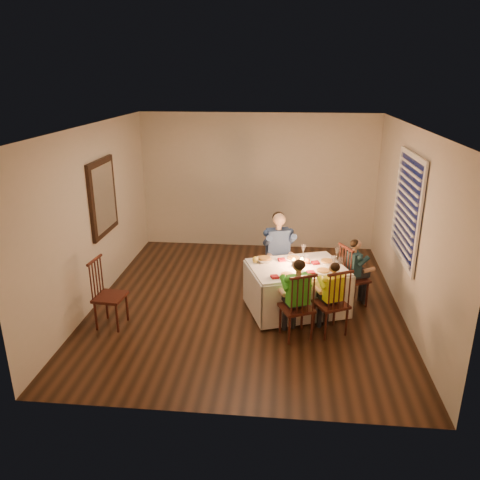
# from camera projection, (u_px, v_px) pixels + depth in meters

# --- Properties ---
(ground) EXTENTS (5.00, 5.00, 0.00)m
(ground) POSITION_uv_depth(u_px,v_px,m) (247.00, 302.00, 7.09)
(ground) COLOR black
(ground) RESTS_ON ground
(wall_left) EXTENTS (0.02, 5.00, 2.60)m
(wall_left) POSITION_uv_depth(u_px,v_px,m) (95.00, 216.00, 6.86)
(wall_left) COLOR beige
(wall_left) RESTS_ON ground
(wall_right) EXTENTS (0.02, 5.00, 2.60)m
(wall_right) POSITION_uv_depth(u_px,v_px,m) (410.00, 225.00, 6.44)
(wall_right) COLOR beige
(wall_right) RESTS_ON ground
(wall_back) EXTENTS (4.50, 0.02, 2.60)m
(wall_back) POSITION_uv_depth(u_px,v_px,m) (258.00, 182.00, 8.99)
(wall_back) COLOR beige
(wall_back) RESTS_ON ground
(ceiling) EXTENTS (5.00, 5.00, 0.00)m
(ceiling) POSITION_uv_depth(u_px,v_px,m) (248.00, 127.00, 6.21)
(ceiling) COLOR white
(ceiling) RESTS_ON wall_back
(dining_table) EXTENTS (1.58, 1.35, 0.66)m
(dining_table) POSITION_uv_depth(u_px,v_px,m) (297.00, 279.00, 6.68)
(dining_table) COLOR white
(dining_table) RESTS_ON ground
(chair_adult) EXTENTS (0.48, 0.46, 0.95)m
(chair_adult) POSITION_uv_depth(u_px,v_px,m) (277.00, 289.00, 7.53)
(chair_adult) COLOR #35160E
(chair_adult) RESTS_ON ground
(chair_near_left) EXTENTS (0.50, 0.49, 0.95)m
(chair_near_left) POSITION_uv_depth(u_px,v_px,m) (295.00, 336.00, 6.16)
(chair_near_left) COLOR #35160E
(chair_near_left) RESTS_ON ground
(chair_near_right) EXTENTS (0.51, 0.51, 0.95)m
(chair_near_right) POSITION_uv_depth(u_px,v_px,m) (329.00, 332.00, 6.26)
(chair_near_right) COLOR #35160E
(chair_near_right) RESTS_ON ground
(chair_end) EXTENTS (0.50, 0.51, 0.95)m
(chair_end) POSITION_uv_depth(u_px,v_px,m) (351.00, 304.00, 7.03)
(chair_end) COLOR #35160E
(chair_end) RESTS_ON ground
(chair_extra) EXTENTS (0.41, 0.43, 0.97)m
(chair_extra) POSITION_uv_depth(u_px,v_px,m) (113.00, 325.00, 6.44)
(chair_extra) COLOR #35160E
(chair_extra) RESTS_ON ground
(adult) EXTENTS (0.57, 0.54, 1.27)m
(adult) POSITION_uv_depth(u_px,v_px,m) (277.00, 289.00, 7.53)
(adult) COLOR #314F7C
(adult) RESTS_ON ground
(child_green) EXTENTS (0.48, 0.46, 1.10)m
(child_green) POSITION_uv_depth(u_px,v_px,m) (295.00, 336.00, 6.16)
(child_green) COLOR green
(child_green) RESTS_ON ground
(child_yellow) EXTENTS (0.42, 0.41, 1.02)m
(child_yellow) POSITION_uv_depth(u_px,v_px,m) (329.00, 332.00, 6.26)
(child_yellow) COLOR yellow
(child_yellow) RESTS_ON ground
(child_teal) EXTENTS (0.42, 0.43, 1.03)m
(child_teal) POSITION_uv_depth(u_px,v_px,m) (351.00, 304.00, 7.03)
(child_teal) COLOR #1A3741
(child_teal) RESTS_ON ground
(setting_adult) EXTENTS (0.33, 0.33, 0.02)m
(setting_adult) POSITION_uv_depth(u_px,v_px,m) (293.00, 259.00, 6.85)
(setting_adult) COLOR white
(setting_adult) RESTS_ON dining_table
(setting_green) EXTENTS (0.33, 0.33, 0.02)m
(setting_green) POSITION_uv_depth(u_px,v_px,m) (287.00, 276.00, 6.28)
(setting_green) COLOR white
(setting_green) RESTS_ON dining_table
(setting_yellow) EXTENTS (0.33, 0.33, 0.02)m
(setting_yellow) POSITION_uv_depth(u_px,v_px,m) (323.00, 271.00, 6.41)
(setting_yellow) COLOR white
(setting_yellow) RESTS_ON dining_table
(setting_teal) EXTENTS (0.33, 0.33, 0.02)m
(setting_teal) POSITION_uv_depth(u_px,v_px,m) (327.00, 262.00, 6.74)
(setting_teal) COLOR white
(setting_teal) RESTS_ON dining_table
(candle_left) EXTENTS (0.06, 0.06, 0.10)m
(candle_left) POSITION_uv_depth(u_px,v_px,m) (293.00, 263.00, 6.58)
(candle_left) COLOR white
(candle_left) RESTS_ON dining_table
(candle_right) EXTENTS (0.06, 0.06, 0.10)m
(candle_right) POSITION_uv_depth(u_px,v_px,m) (302.00, 263.00, 6.61)
(candle_right) COLOR white
(candle_right) RESTS_ON dining_table
(squash) EXTENTS (0.09, 0.09, 0.09)m
(squash) POSITION_uv_depth(u_px,v_px,m) (255.00, 260.00, 6.73)
(squash) COLOR yellow
(squash) RESTS_ON dining_table
(orange_fruit) EXTENTS (0.08, 0.08, 0.08)m
(orange_fruit) POSITION_uv_depth(u_px,v_px,m) (307.00, 261.00, 6.68)
(orange_fruit) COLOR orange
(orange_fruit) RESTS_ON dining_table
(serving_bowl) EXTENTS (0.27, 0.27, 0.06)m
(serving_bowl) POSITION_uv_depth(u_px,v_px,m) (265.00, 260.00, 6.76)
(serving_bowl) COLOR white
(serving_bowl) RESTS_ON dining_table
(wall_mirror) EXTENTS (0.06, 0.95, 1.15)m
(wall_mirror) POSITION_uv_depth(u_px,v_px,m) (103.00, 197.00, 7.07)
(wall_mirror) COLOR black
(wall_mirror) RESTS_ON wall_left
(window_blinds) EXTENTS (0.07, 1.34, 1.54)m
(window_blinds) POSITION_uv_depth(u_px,v_px,m) (406.00, 209.00, 6.48)
(window_blinds) COLOR #0D1236
(window_blinds) RESTS_ON wall_right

